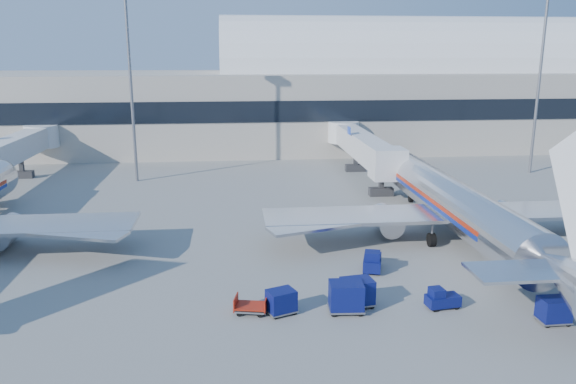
{
  "coord_description": "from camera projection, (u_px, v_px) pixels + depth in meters",
  "views": [
    {
      "loc": [
        -8.29,
        -37.9,
        15.17
      ],
      "look_at": [
        -3.95,
        6.0,
        4.17
      ],
      "focal_mm": 35.0,
      "sensor_mm": 36.0,
      "label": 1
    }
  ],
  "objects": [
    {
      "name": "ground",
      "position": [
        350.0,
        266.0,
        41.06
      ],
      "size": [
        260.0,
        260.0,
        0.0
      ],
      "primitive_type": "plane",
      "color": "gray",
      "rests_on": "ground"
    },
    {
      "name": "terminal",
      "position": [
        200.0,
        100.0,
        91.98
      ],
      "size": [
        170.0,
        28.15,
        21.0
      ],
      "color": "#B2AA9E",
      "rests_on": "ground"
    },
    {
      "name": "airliner_main",
      "position": [
        460.0,
        207.0,
        45.65
      ],
      "size": [
        32.0,
        37.26,
        12.07
      ],
      "color": "silver",
      "rests_on": "ground"
    },
    {
      "name": "jetbridge_near",
      "position": [
        360.0,
        144.0,
        70.58
      ],
      "size": [
        4.4,
        27.5,
        6.25
      ],
      "color": "silver",
      "rests_on": "ground"
    },
    {
      "name": "jetbridge_mid",
      "position": [
        13.0,
        150.0,
        66.57
      ],
      "size": [
        4.4,
        27.5,
        6.25
      ],
      "color": "silver",
      "rests_on": "ground"
    },
    {
      "name": "mast_west",
      "position": [
        129.0,
        56.0,
        64.54
      ],
      "size": [
        2.0,
        1.2,
        22.6
      ],
      "color": "slate",
      "rests_on": "ground"
    },
    {
      "name": "mast_east",
      "position": [
        542.0,
        56.0,
        69.31
      ],
      "size": [
        2.0,
        1.2,
        22.6
      ],
      "color": "slate",
      "rests_on": "ground"
    },
    {
      "name": "barrier_near",
      "position": [
        567.0,
        243.0,
        44.6
      ],
      "size": [
        3.0,
        0.55,
        0.9
      ],
      "primitive_type": "cube",
      "color": "#9E9E96",
      "rests_on": "ground"
    },
    {
      "name": "tug_lead",
      "position": [
        442.0,
        299.0,
        34.15
      ],
      "size": [
        2.14,
        1.28,
        1.32
      ],
      "rotation": [
        0.0,
        0.0,
        0.14
      ],
      "color": "#0A104E",
      "rests_on": "ground"
    },
    {
      "name": "tug_right",
      "position": [
        562.0,
        275.0,
        37.75
      ],
      "size": [
        2.31,
        1.64,
        1.36
      ],
      "rotation": [
        0.0,
        0.0,
        -0.32
      ],
      "color": "#0A104E",
      "rests_on": "ground"
    },
    {
      "name": "tug_left",
      "position": [
        372.0,
        261.0,
        39.96
      ],
      "size": [
        1.86,
        2.7,
        1.6
      ],
      "rotation": [
        0.0,
        0.0,
        1.29
      ],
      "color": "#0A104E",
      "rests_on": "ground"
    },
    {
      "name": "cart_train_a",
      "position": [
        357.0,
        292.0,
        34.33
      ],
      "size": [
        2.19,
        1.8,
        1.74
      ],
      "rotation": [
        0.0,
        0.0,
        0.16
      ],
      "color": "#0A104E",
      "rests_on": "ground"
    },
    {
      "name": "cart_train_b",
      "position": [
        346.0,
        296.0,
        33.53
      ],
      "size": [
        2.19,
        1.73,
        1.85
      ],
      "rotation": [
        0.0,
        0.0,
        -0.06
      ],
      "color": "#0A104E",
      "rests_on": "ground"
    },
    {
      "name": "cart_train_c",
      "position": [
        281.0,
        301.0,
        33.35
      ],
      "size": [
        2.04,
        1.82,
        1.48
      ],
      "rotation": [
        0.0,
        0.0,
        0.38
      ],
      "color": "#0A104E",
      "rests_on": "ground"
    },
    {
      "name": "cart_solo_near",
      "position": [
        554.0,
        310.0,
        32.17
      ],
      "size": [
        1.75,
        1.35,
        1.52
      ],
      "rotation": [
        0.0,
        0.0,
        0.02
      ],
      "color": "#0A104E",
      "rests_on": "ground"
    },
    {
      "name": "cart_open_red",
      "position": [
        252.0,
        307.0,
        33.51
      ],
      "size": [
        2.17,
        1.72,
        0.52
      ],
      "rotation": [
        0.0,
        0.0,
        -0.21
      ],
      "color": "slate",
      "rests_on": "ground"
    }
  ]
}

